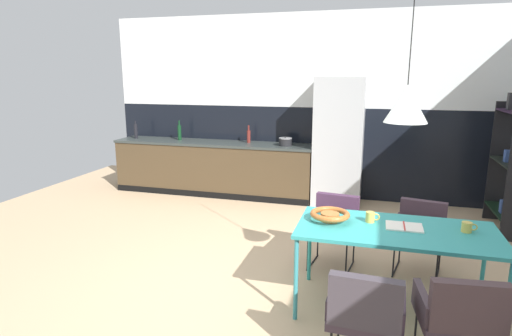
{
  "coord_description": "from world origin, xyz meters",
  "views": [
    {
      "loc": [
        1.08,
        -3.39,
        2.0
      ],
      "look_at": [
        -0.22,
        1.13,
        0.95
      ],
      "focal_mm": 29.51,
      "sensor_mm": 36.0,
      "label": 1
    }
  ],
  "objects_px": {
    "armchair_near_window": "(421,228)",
    "fruit_bowl": "(330,215)",
    "mug_dark_espresso": "(467,227)",
    "bottle_spice_small": "(249,136)",
    "open_shelf_unit": "(511,164)",
    "mug_glass_clear": "(371,217)",
    "refrigerator_column": "(339,142)",
    "armchair_by_stool": "(366,309)",
    "bottle_vinegar_dark": "(179,132)",
    "dining_table": "(396,234)",
    "bottle_wine_green": "(136,131)",
    "open_book": "(404,227)",
    "pendant_lamp_over_table_near": "(406,104)",
    "armchair_facing_counter": "(461,313)",
    "cooking_pot": "(285,142)",
    "armchair_corner_seat": "(334,221)"
  },
  "relations": [
    {
      "from": "open_book",
      "to": "bottle_spice_small",
      "type": "relative_size",
      "value": 1.02
    },
    {
      "from": "armchair_near_window",
      "to": "mug_dark_espresso",
      "type": "relative_size",
      "value": 5.96
    },
    {
      "from": "armchair_corner_seat",
      "to": "cooking_pot",
      "type": "bearing_deg",
      "value": -57.25
    },
    {
      "from": "mug_glass_clear",
      "to": "cooking_pot",
      "type": "bearing_deg",
      "value": 115.47
    },
    {
      "from": "mug_dark_espresso",
      "to": "open_shelf_unit",
      "type": "height_order",
      "value": "open_shelf_unit"
    },
    {
      "from": "armchair_near_window",
      "to": "bottle_vinegar_dark",
      "type": "bearing_deg",
      "value": -18.86
    },
    {
      "from": "cooking_pot",
      "to": "bottle_wine_green",
      "type": "relative_size",
      "value": 0.67
    },
    {
      "from": "refrigerator_column",
      "to": "open_book",
      "type": "height_order",
      "value": "refrigerator_column"
    },
    {
      "from": "open_book",
      "to": "bottle_wine_green",
      "type": "bearing_deg",
      "value": 145.59
    },
    {
      "from": "bottle_spice_small",
      "to": "open_shelf_unit",
      "type": "relative_size",
      "value": 0.16
    },
    {
      "from": "armchair_near_window",
      "to": "mug_dark_espresso",
      "type": "bearing_deg",
      "value": 119.87
    },
    {
      "from": "dining_table",
      "to": "bottle_wine_green",
      "type": "relative_size",
      "value": 5.25
    },
    {
      "from": "refrigerator_column",
      "to": "cooking_pot",
      "type": "height_order",
      "value": "refrigerator_column"
    },
    {
      "from": "mug_dark_espresso",
      "to": "bottle_spice_small",
      "type": "bearing_deg",
      "value": 132.37
    },
    {
      "from": "refrigerator_column",
      "to": "armchair_facing_counter",
      "type": "height_order",
      "value": "refrigerator_column"
    },
    {
      "from": "refrigerator_column",
      "to": "open_shelf_unit",
      "type": "height_order",
      "value": "refrigerator_column"
    },
    {
      "from": "armchair_near_window",
      "to": "bottle_vinegar_dark",
      "type": "distance_m",
      "value": 4.39
    },
    {
      "from": "armchair_facing_counter",
      "to": "mug_dark_espresso",
      "type": "height_order",
      "value": "mug_dark_espresso"
    },
    {
      "from": "fruit_bowl",
      "to": "pendant_lamp_over_table_near",
      "type": "bearing_deg",
      "value": -8.23
    },
    {
      "from": "armchair_corner_seat",
      "to": "armchair_by_stool",
      "type": "xyz_separation_m",
      "value": [
        0.37,
        -1.68,
        0.01
      ]
    },
    {
      "from": "mug_dark_espresso",
      "to": "bottle_vinegar_dark",
      "type": "xyz_separation_m",
      "value": [
        -4.01,
        3.0,
        0.24
      ]
    },
    {
      "from": "refrigerator_column",
      "to": "armchair_facing_counter",
      "type": "distance_m",
      "value": 4.02
    },
    {
      "from": "refrigerator_column",
      "to": "open_shelf_unit",
      "type": "relative_size",
      "value": 1.11
    },
    {
      "from": "refrigerator_column",
      "to": "armchair_by_stool",
      "type": "height_order",
      "value": "refrigerator_column"
    },
    {
      "from": "bottle_spice_small",
      "to": "mug_glass_clear",
      "type": "bearing_deg",
      "value": -56.19
    },
    {
      "from": "mug_dark_espresso",
      "to": "dining_table",
      "type": "bearing_deg",
      "value": -172.07
    },
    {
      "from": "armchair_near_window",
      "to": "open_shelf_unit",
      "type": "xyz_separation_m",
      "value": [
        1.18,
        1.58,
        0.42
      ]
    },
    {
      "from": "dining_table",
      "to": "bottle_vinegar_dark",
      "type": "relative_size",
      "value": 4.83
    },
    {
      "from": "mug_glass_clear",
      "to": "pendant_lamp_over_table_near",
      "type": "distance_m",
      "value": 1.02
    },
    {
      "from": "dining_table",
      "to": "open_shelf_unit",
      "type": "xyz_separation_m",
      "value": [
        1.47,
        2.45,
        0.19
      ]
    },
    {
      "from": "armchair_corner_seat",
      "to": "armchair_near_window",
      "type": "distance_m",
      "value": 0.87
    },
    {
      "from": "refrigerator_column",
      "to": "dining_table",
      "type": "relative_size",
      "value": 1.21
    },
    {
      "from": "cooking_pot",
      "to": "bottle_spice_small",
      "type": "xyz_separation_m",
      "value": [
        -0.65,
        0.14,
        0.05
      ]
    },
    {
      "from": "armchair_near_window",
      "to": "open_shelf_unit",
      "type": "bearing_deg",
      "value": -115.21
    },
    {
      "from": "armchair_near_window",
      "to": "open_book",
      "type": "height_order",
      "value": "open_book"
    },
    {
      "from": "mug_dark_espresso",
      "to": "bottle_vinegar_dark",
      "type": "height_order",
      "value": "bottle_vinegar_dark"
    },
    {
      "from": "mug_dark_espresso",
      "to": "mug_glass_clear",
      "type": "distance_m",
      "value": 0.76
    },
    {
      "from": "armchair_near_window",
      "to": "mug_glass_clear",
      "type": "xyz_separation_m",
      "value": [
        -0.5,
        -0.76,
        0.32
      ]
    },
    {
      "from": "armchair_corner_seat",
      "to": "bottle_wine_green",
      "type": "height_order",
      "value": "bottle_wine_green"
    },
    {
      "from": "armchair_near_window",
      "to": "fruit_bowl",
      "type": "bearing_deg",
      "value": 56.19
    },
    {
      "from": "cooking_pot",
      "to": "bottle_wine_green",
      "type": "distance_m",
      "value": 2.71
    },
    {
      "from": "fruit_bowl",
      "to": "mug_dark_espresso",
      "type": "distance_m",
      "value": 1.1
    },
    {
      "from": "bottle_wine_green",
      "to": "bottle_spice_small",
      "type": "bearing_deg",
      "value": 2.55
    },
    {
      "from": "fruit_bowl",
      "to": "armchair_corner_seat",
      "type": "bearing_deg",
      "value": 92.0
    },
    {
      "from": "refrigerator_column",
      "to": "bottle_vinegar_dark",
      "type": "height_order",
      "value": "refrigerator_column"
    },
    {
      "from": "bottle_vinegar_dark",
      "to": "open_book",
      "type": "bearing_deg",
      "value": -40.61
    },
    {
      "from": "armchair_near_window",
      "to": "armchair_facing_counter",
      "type": "height_order",
      "value": "armchair_facing_counter"
    },
    {
      "from": "armchair_corner_seat",
      "to": "open_book",
      "type": "distance_m",
      "value": 1.01
    },
    {
      "from": "cooking_pot",
      "to": "bottle_spice_small",
      "type": "height_order",
      "value": "bottle_spice_small"
    },
    {
      "from": "refrigerator_column",
      "to": "open_shelf_unit",
      "type": "distance_m",
      "value": 2.3
    }
  ]
}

